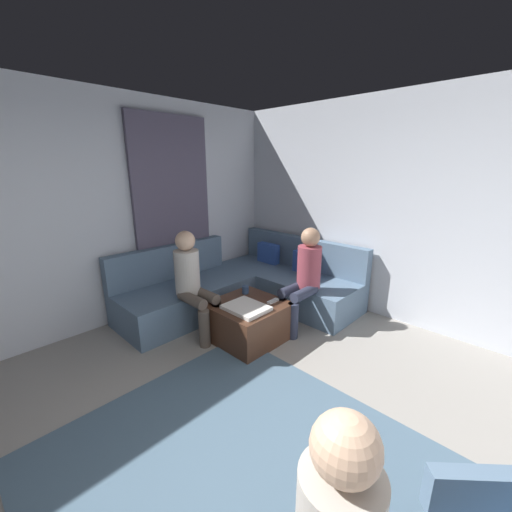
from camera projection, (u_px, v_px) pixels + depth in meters
wall_back at (448, 217)px, 3.42m from camera, size 6.00×0.12×2.70m
wall_left at (61, 218)px, 3.35m from camera, size 0.12×6.00×2.70m
curtain_panel at (174, 215)px, 4.21m from camera, size 0.06×1.10×2.50m
area_rug at (250, 479)px, 1.96m from camera, size 2.60×2.20×0.01m
sectional_couch at (245, 286)px, 4.37m from camera, size 2.10×2.55×0.87m
ottoman at (248, 320)px, 3.54m from camera, size 0.76×0.76×0.42m
folded_blanket at (246, 308)px, 3.33m from camera, size 0.44×0.36×0.04m
coffee_mug at (245, 290)px, 3.74m from camera, size 0.08×0.08×0.10m
game_remote at (273, 301)px, 3.51m from camera, size 0.05×0.15×0.02m
person_on_couch_back at (304, 275)px, 3.68m from camera, size 0.30×0.60×1.20m
person_on_couch_side at (193, 280)px, 3.51m from camera, size 0.60×0.30×1.20m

